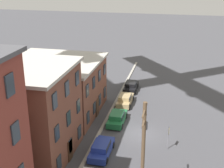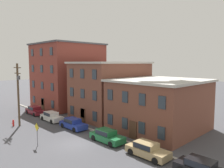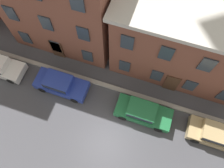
% 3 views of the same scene
% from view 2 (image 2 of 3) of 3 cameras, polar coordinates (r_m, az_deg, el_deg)
% --- Properties ---
extents(ground_plane, '(200.00, 200.00, 0.00)m').
position_cam_2_polar(ground_plane, '(26.03, -9.59, -15.17)').
color(ground_plane, '#424247').
extents(kerb_strip, '(56.00, 0.36, 0.16)m').
position_cam_2_polar(kerb_strip, '(28.64, -1.98, -12.97)').
color(kerb_strip, '#9E998E').
rests_on(kerb_strip, ground_plane).
extents(apartment_corner, '(12.12, 12.17, 13.15)m').
position_cam_2_polar(apartment_corner, '(47.30, -11.47, 2.30)').
color(apartment_corner, brown).
rests_on(apartment_corner, ground_plane).
extents(apartment_midblock, '(9.12, 12.27, 9.35)m').
position_cam_2_polar(apartment_midblock, '(37.25, -0.38, -1.37)').
color(apartment_midblock, brown).
rests_on(apartment_midblock, ground_plane).
extents(apartment_far, '(11.09, 11.56, 6.95)m').
position_cam_2_polar(apartment_far, '(30.76, 12.28, -5.23)').
color(apartment_far, brown).
rests_on(apartment_far, ground_plane).
extents(car_maroon, '(4.40, 1.92, 1.43)m').
position_cam_2_polar(car_maroon, '(41.69, -19.49, -6.44)').
color(car_maroon, maroon).
rests_on(car_maroon, ground_plane).
extents(car_white, '(4.40, 1.92, 1.43)m').
position_cam_2_polar(car_white, '(36.24, -15.52, -8.10)').
color(car_white, silver).
rests_on(car_white, ground_plane).
extents(car_blue, '(4.40, 1.92, 1.43)m').
position_cam_2_polar(car_blue, '(31.50, -10.13, -10.06)').
color(car_blue, '#233899').
rests_on(car_blue, ground_plane).
extents(car_green, '(4.40, 1.92, 1.43)m').
position_cam_2_polar(car_green, '(26.10, -1.38, -13.29)').
color(car_green, '#1E6638').
rests_on(car_green, ground_plane).
extents(car_tan, '(4.40, 1.92, 1.43)m').
position_cam_2_polar(car_tan, '(22.56, 9.17, -16.46)').
color(car_tan, tan).
rests_on(car_tan, ground_plane).
extents(car_black, '(4.40, 1.92, 1.43)m').
position_cam_2_polar(car_black, '(20.17, 22.45, -19.58)').
color(car_black, black).
rests_on(car_black, ground_plane).
extents(caution_sign, '(1.01, 0.08, 2.62)m').
position_cam_2_polar(caution_sign, '(25.98, -19.00, -11.36)').
color(caution_sign, slate).
rests_on(caution_sign, ground_plane).
extents(utility_pole, '(2.40, 0.44, 9.10)m').
position_cam_2_polar(utility_pole, '(34.10, -23.28, -1.75)').
color(utility_pole, brown).
rests_on(utility_pole, ground_plane).
extents(fire_hydrant, '(0.24, 0.34, 0.96)m').
position_cam_2_polar(fire_hydrant, '(35.25, -24.38, -9.23)').
color(fire_hydrant, red).
rests_on(fire_hydrant, ground_plane).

